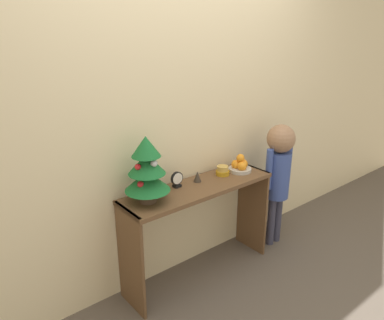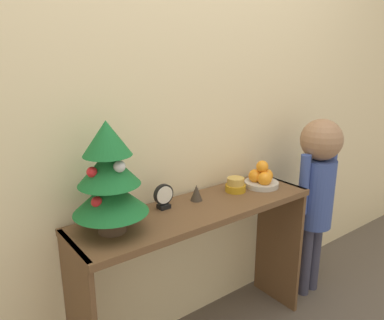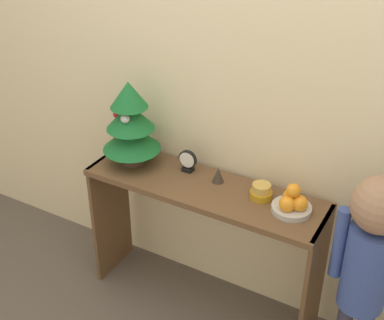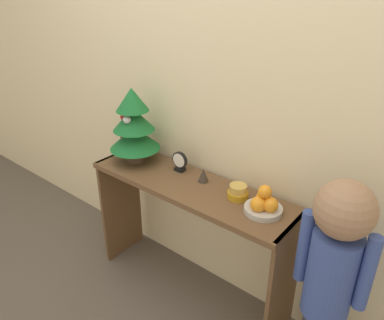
# 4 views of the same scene
# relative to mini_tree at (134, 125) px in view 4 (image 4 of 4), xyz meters

# --- Properties ---
(ground_plane) EXTENTS (12.00, 12.00, 0.00)m
(ground_plane) POSITION_rel_mini_tree_xyz_m (0.42, -0.18, -0.96)
(ground_plane) COLOR brown
(back_wall) EXTENTS (7.00, 0.05, 2.50)m
(back_wall) POSITION_rel_mini_tree_xyz_m (0.42, 0.20, 0.29)
(back_wall) COLOR beige
(back_wall) RESTS_ON ground_plane
(console_table) EXTENTS (1.18, 0.34, 0.73)m
(console_table) POSITION_rel_mini_tree_xyz_m (0.42, -0.01, -0.39)
(console_table) COLOR brown
(console_table) RESTS_ON ground_plane
(mini_tree) EXTENTS (0.29, 0.29, 0.44)m
(mini_tree) POSITION_rel_mini_tree_xyz_m (0.00, 0.00, 0.00)
(mini_tree) COLOR #4C3828
(mini_tree) RESTS_ON console_table
(fruit_bowl) EXTENTS (0.18, 0.18, 0.14)m
(fruit_bowl) POSITION_rel_mini_tree_xyz_m (0.85, -0.00, -0.18)
(fruit_bowl) COLOR #B7B2A8
(fruit_bowl) RESTS_ON console_table
(singing_bowl) EXTENTS (0.10, 0.10, 0.07)m
(singing_bowl) POSITION_rel_mini_tree_xyz_m (0.69, 0.03, -0.19)
(singing_bowl) COLOR #B78419
(singing_bowl) RESTS_ON console_table
(desk_clock) EXTENTS (0.09, 0.04, 0.11)m
(desk_clock) POSITION_rel_mini_tree_xyz_m (0.28, 0.07, -0.17)
(desk_clock) COLOR black
(desk_clock) RESTS_ON console_table
(figurine) EXTENTS (0.06, 0.06, 0.08)m
(figurine) POSITION_rel_mini_tree_xyz_m (0.46, 0.05, -0.18)
(figurine) COLOR #382D23
(figurine) RESTS_ON console_table
(child_figure) EXTENTS (0.30, 0.23, 1.06)m
(child_figure) POSITION_rel_mini_tree_xyz_m (1.21, -0.09, -0.25)
(child_figure) COLOR #38384C
(child_figure) RESTS_ON ground_plane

